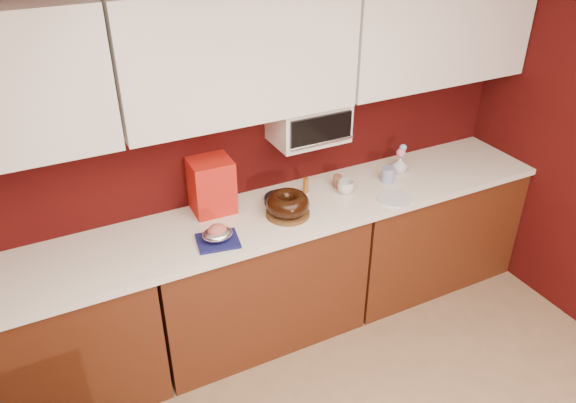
# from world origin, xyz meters

# --- Properties ---
(wall_back) EXTENTS (4.00, 0.02, 2.50)m
(wall_back) POSITION_xyz_m (0.00, 2.25, 1.25)
(wall_back) COLOR #3B0908
(wall_back) RESTS_ON floor
(base_cabinet_left) EXTENTS (1.31, 0.58, 0.86)m
(base_cabinet_left) POSITION_xyz_m (-1.33, 1.94, 0.43)
(base_cabinet_left) COLOR #512410
(base_cabinet_left) RESTS_ON floor
(base_cabinet_center) EXTENTS (1.31, 0.58, 0.86)m
(base_cabinet_center) POSITION_xyz_m (0.00, 1.94, 0.43)
(base_cabinet_center) COLOR #512410
(base_cabinet_center) RESTS_ON floor
(base_cabinet_right) EXTENTS (1.31, 0.58, 0.86)m
(base_cabinet_right) POSITION_xyz_m (1.33, 1.94, 0.43)
(base_cabinet_right) COLOR #512410
(base_cabinet_right) RESTS_ON floor
(countertop) EXTENTS (4.00, 0.62, 0.04)m
(countertop) POSITION_xyz_m (0.00, 1.94, 0.88)
(countertop) COLOR white
(countertop) RESTS_ON base_cabinet_center
(upper_cabinet_center) EXTENTS (1.31, 0.33, 0.70)m
(upper_cabinet_center) POSITION_xyz_m (0.00, 2.08, 1.85)
(upper_cabinet_center) COLOR white
(upper_cabinet_center) RESTS_ON wall_back
(upper_cabinet_right) EXTENTS (1.31, 0.33, 0.70)m
(upper_cabinet_right) POSITION_xyz_m (1.33, 2.08, 1.85)
(upper_cabinet_right) COLOR white
(upper_cabinet_right) RESTS_ON wall_back
(toaster_oven) EXTENTS (0.45, 0.30, 0.25)m
(toaster_oven) POSITION_xyz_m (0.45, 2.10, 1.38)
(toaster_oven) COLOR white
(toaster_oven) RESTS_ON upper_cabinet_center
(toaster_oven_door) EXTENTS (0.40, 0.02, 0.18)m
(toaster_oven_door) POSITION_xyz_m (0.45, 1.94, 1.38)
(toaster_oven_door) COLOR black
(toaster_oven_door) RESTS_ON toaster_oven
(toaster_oven_handle) EXTENTS (0.42, 0.02, 0.02)m
(toaster_oven_handle) POSITION_xyz_m (0.45, 1.93, 1.30)
(toaster_oven_handle) COLOR silver
(toaster_oven_handle) RESTS_ON toaster_oven
(cake_base) EXTENTS (0.28, 0.28, 0.02)m
(cake_base) POSITION_xyz_m (0.20, 1.88, 0.91)
(cake_base) COLOR brown
(cake_base) RESTS_ON countertop
(bundt_cake) EXTENTS (0.33, 0.33, 0.10)m
(bundt_cake) POSITION_xyz_m (0.20, 1.88, 0.98)
(bundt_cake) COLOR black
(bundt_cake) RESTS_ON cake_base
(navy_towel) EXTENTS (0.26, 0.23, 0.02)m
(navy_towel) POSITION_xyz_m (-0.28, 1.80, 0.91)
(navy_towel) COLOR #161853
(navy_towel) RESTS_ON countertop
(foil_ham_nest) EXTENTS (0.20, 0.19, 0.06)m
(foil_ham_nest) POSITION_xyz_m (-0.28, 1.80, 0.96)
(foil_ham_nest) COLOR white
(foil_ham_nest) RESTS_ON navy_towel
(roasted_ham) EXTENTS (0.13, 0.12, 0.07)m
(roasted_ham) POSITION_xyz_m (-0.28, 1.80, 0.98)
(roasted_ham) COLOR #C5625A
(roasted_ham) RESTS_ON foil_ham_nest
(pandoro_box) EXTENTS (0.25, 0.23, 0.33)m
(pandoro_box) POSITION_xyz_m (-0.18, 2.14, 1.07)
(pandoro_box) COLOR #AC0B19
(pandoro_box) RESTS_ON countertop
(dark_pan) EXTENTS (0.22, 0.22, 0.04)m
(dark_pan) POSITION_xyz_m (0.23, 2.03, 0.92)
(dark_pan) COLOR black
(dark_pan) RESTS_ON countertop
(coffee_mug) EXTENTS (0.13, 0.13, 0.10)m
(coffee_mug) POSITION_xyz_m (0.64, 1.95, 0.95)
(coffee_mug) COLOR silver
(coffee_mug) RESTS_ON countertop
(blue_jar) EXTENTS (0.09, 0.09, 0.10)m
(blue_jar) POSITION_xyz_m (0.98, 1.95, 0.95)
(blue_jar) COLOR #1B3B96
(blue_jar) RESTS_ON countertop
(flower_vase) EXTENTS (0.11, 0.11, 0.13)m
(flower_vase) POSITION_xyz_m (1.13, 2.03, 0.97)
(flower_vase) COLOR silver
(flower_vase) RESTS_ON countertop
(flower_pink) EXTENTS (0.06, 0.06, 0.06)m
(flower_pink) POSITION_xyz_m (1.13, 2.03, 1.05)
(flower_pink) COLOR pink
(flower_pink) RESTS_ON flower_vase
(flower_blue) EXTENTS (0.05, 0.05, 0.05)m
(flower_blue) POSITION_xyz_m (1.16, 2.05, 1.07)
(flower_blue) COLOR #8DACE3
(flower_blue) RESTS_ON flower_vase
(china_plate) EXTENTS (0.26, 0.26, 0.01)m
(china_plate) POSITION_xyz_m (0.88, 1.74, 0.91)
(china_plate) COLOR silver
(china_plate) RESTS_ON countertop
(amber_bottle) EXTENTS (0.04, 0.04, 0.10)m
(amber_bottle) POSITION_xyz_m (0.42, 2.07, 0.95)
(amber_bottle) COLOR brown
(amber_bottle) RESTS_ON countertop
(paper_cup) EXTENTS (0.07, 0.07, 0.08)m
(paper_cup) POSITION_xyz_m (0.64, 2.04, 0.94)
(paper_cup) COLOR brown
(paper_cup) RESTS_ON countertop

